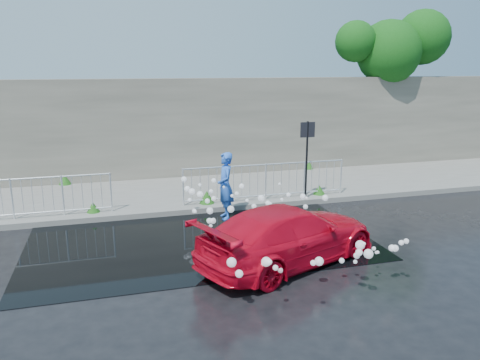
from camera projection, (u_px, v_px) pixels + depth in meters
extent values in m
plane|color=black|center=(185.00, 256.00, 10.30)|extent=(90.00, 90.00, 0.00)
cube|color=#63635E|center=(160.00, 194.00, 14.96)|extent=(30.00, 4.00, 0.15)
cube|color=#63635E|center=(168.00, 213.00, 13.09)|extent=(30.00, 0.25, 0.16)
cube|color=#575349|center=(151.00, 129.00, 16.58)|extent=(30.00, 0.60, 3.50)
cube|color=black|center=(199.00, 238.00, 11.37)|extent=(8.00, 5.00, 0.01)
cylinder|color=black|center=(306.00, 163.00, 14.01)|extent=(0.06, 0.06, 2.50)
cube|color=black|center=(308.00, 130.00, 13.77)|extent=(0.45, 0.04, 0.45)
cylinder|color=#332114|center=(385.00, 104.00, 20.00)|extent=(0.36, 0.36, 5.00)
sphere|color=#0D360D|center=(389.00, 52.00, 18.62)|extent=(2.55, 2.55, 2.55)
sphere|color=#0D360D|center=(423.00, 37.00, 18.87)|extent=(2.20, 2.20, 2.20)
sphere|color=#0D360D|center=(356.00, 41.00, 18.13)|extent=(1.59, 1.59, 1.59)
cylinder|color=silver|center=(111.00, 192.00, 12.88)|extent=(0.05, 0.05, 1.10)
cylinder|color=silver|center=(10.00, 180.00, 12.10)|extent=(5.00, 0.04, 0.04)
cylinder|color=silver|center=(14.00, 214.00, 12.32)|extent=(5.00, 0.04, 0.04)
cylinder|color=silver|center=(183.00, 187.00, 13.40)|extent=(0.05, 0.05, 1.10)
cylinder|color=silver|center=(341.00, 176.00, 14.71)|extent=(0.05, 0.05, 1.10)
cylinder|color=silver|center=(266.00, 164.00, 13.93)|extent=(5.00, 0.04, 0.04)
cylinder|color=silver|center=(265.00, 195.00, 14.16)|extent=(5.00, 0.04, 0.04)
cone|color=#265316|center=(93.00, 207.00, 12.89)|extent=(0.36, 0.36, 0.28)
cone|color=#265316|center=(207.00, 197.00, 13.72)|extent=(0.44, 0.44, 0.37)
cone|color=#265316|center=(319.00, 190.00, 14.67)|extent=(0.38, 0.38, 0.29)
cone|color=#265316|center=(65.00, 179.00, 15.89)|extent=(0.42, 0.42, 0.34)
cone|color=#265316|center=(309.00, 165.00, 18.26)|extent=(0.34, 0.34, 0.31)
sphere|color=white|center=(211.00, 226.00, 10.80)|extent=(0.09, 0.09, 0.09)
sphere|color=white|center=(325.00, 198.00, 12.15)|extent=(0.17, 0.17, 0.17)
sphere|color=white|center=(207.00, 201.00, 11.64)|extent=(0.13, 0.13, 0.13)
sphere|color=white|center=(270.00, 204.00, 11.81)|extent=(0.12, 0.12, 0.12)
sphere|color=white|center=(284.00, 209.00, 11.59)|extent=(0.15, 0.15, 0.15)
sphere|color=white|center=(241.00, 220.00, 11.16)|extent=(0.17, 0.17, 0.17)
sphere|color=white|center=(307.00, 198.00, 11.94)|extent=(0.07, 0.07, 0.07)
sphere|color=white|center=(281.00, 216.00, 11.34)|extent=(0.15, 0.15, 0.15)
sphere|color=white|center=(266.00, 236.00, 10.61)|extent=(0.16, 0.16, 0.16)
sphere|color=white|center=(268.00, 203.00, 11.73)|extent=(0.13, 0.13, 0.13)
sphere|color=white|center=(305.00, 207.00, 11.79)|extent=(0.13, 0.13, 0.13)
sphere|color=white|center=(303.00, 197.00, 11.97)|extent=(0.15, 0.15, 0.15)
sphere|color=white|center=(232.00, 196.00, 11.82)|extent=(0.08, 0.08, 0.08)
sphere|color=white|center=(214.00, 199.00, 11.48)|extent=(0.13, 0.13, 0.13)
sphere|color=white|center=(272.00, 235.00, 10.98)|extent=(0.07, 0.07, 0.07)
sphere|color=white|center=(279.00, 184.00, 12.81)|extent=(0.07, 0.07, 0.07)
sphere|color=white|center=(200.00, 185.00, 12.45)|extent=(0.09, 0.09, 0.09)
sphere|color=white|center=(272.00, 215.00, 11.55)|extent=(0.12, 0.12, 0.12)
sphere|color=white|center=(254.00, 206.00, 11.59)|extent=(0.13, 0.13, 0.13)
sphere|color=white|center=(213.00, 221.00, 11.05)|extent=(0.14, 0.14, 0.14)
sphere|color=white|center=(192.00, 192.00, 11.91)|extent=(0.17, 0.17, 0.17)
sphere|color=white|center=(214.00, 181.00, 12.43)|extent=(0.13, 0.13, 0.13)
sphere|color=white|center=(200.00, 241.00, 10.42)|extent=(0.09, 0.09, 0.09)
sphere|color=white|center=(242.00, 186.00, 12.28)|extent=(0.15, 0.15, 0.15)
sphere|color=white|center=(288.00, 195.00, 12.29)|extent=(0.12, 0.12, 0.12)
sphere|color=white|center=(287.00, 230.00, 11.03)|extent=(0.15, 0.15, 0.15)
sphere|color=white|center=(190.00, 200.00, 11.62)|extent=(0.10, 0.10, 0.10)
sphere|color=white|center=(187.00, 189.00, 12.26)|extent=(0.16, 0.16, 0.16)
sphere|color=white|center=(270.00, 207.00, 11.57)|extent=(0.11, 0.11, 0.11)
sphere|color=white|center=(237.00, 194.00, 11.88)|extent=(0.10, 0.10, 0.10)
sphere|color=white|center=(184.00, 179.00, 12.53)|extent=(0.15, 0.15, 0.15)
sphere|color=white|center=(237.00, 239.00, 10.55)|extent=(0.14, 0.14, 0.14)
sphere|color=white|center=(224.00, 187.00, 12.02)|extent=(0.07, 0.07, 0.07)
sphere|color=white|center=(224.00, 237.00, 10.68)|extent=(0.11, 0.11, 0.11)
sphere|color=white|center=(261.00, 198.00, 11.77)|extent=(0.17, 0.17, 0.17)
sphere|color=white|center=(207.00, 236.00, 10.59)|extent=(0.12, 0.12, 0.12)
sphere|color=white|center=(275.00, 216.00, 11.48)|extent=(0.17, 0.17, 0.17)
sphere|color=white|center=(210.00, 211.00, 11.24)|extent=(0.17, 0.17, 0.17)
sphere|color=white|center=(306.00, 224.00, 11.17)|extent=(0.16, 0.16, 0.16)
sphere|color=white|center=(194.00, 211.00, 11.19)|extent=(0.11, 0.11, 0.11)
sphere|color=white|center=(231.00, 209.00, 11.41)|extent=(0.17, 0.17, 0.17)
sphere|color=white|center=(200.00, 194.00, 11.98)|extent=(0.18, 0.18, 0.18)
sphere|color=white|center=(211.00, 191.00, 12.02)|extent=(0.12, 0.12, 0.12)
sphere|color=white|center=(209.00, 221.00, 11.04)|extent=(0.14, 0.14, 0.14)
sphere|color=white|center=(247.00, 200.00, 11.84)|extent=(0.09, 0.09, 0.09)
sphere|color=white|center=(282.00, 199.00, 11.96)|extent=(0.08, 0.08, 0.08)
sphere|color=white|center=(195.00, 212.00, 11.00)|extent=(0.08, 0.08, 0.08)
sphere|color=white|center=(247.00, 218.00, 11.17)|extent=(0.08, 0.08, 0.08)
sphere|color=white|center=(275.00, 268.00, 7.75)|extent=(0.10, 0.10, 0.10)
sphere|color=white|center=(357.00, 256.00, 8.42)|extent=(0.12, 0.12, 0.12)
sphere|color=white|center=(401.00, 243.00, 8.80)|extent=(0.10, 0.10, 0.10)
sphere|color=white|center=(378.00, 252.00, 9.00)|extent=(0.06, 0.06, 0.06)
sphere|color=white|center=(374.00, 249.00, 8.80)|extent=(0.08, 0.08, 0.08)
sphere|color=white|center=(269.00, 262.00, 8.21)|extent=(0.10, 0.10, 0.10)
sphere|color=white|center=(406.00, 241.00, 8.65)|extent=(0.10, 0.10, 0.10)
sphere|color=white|center=(271.00, 273.00, 8.83)|extent=(0.14, 0.14, 0.14)
sphere|color=white|center=(266.00, 262.00, 8.28)|extent=(0.18, 0.18, 0.18)
sphere|color=white|center=(222.00, 271.00, 8.41)|extent=(0.10, 0.10, 0.10)
sphere|color=white|center=(364.00, 244.00, 8.13)|extent=(0.06, 0.06, 0.06)
sphere|color=white|center=(359.00, 252.00, 8.30)|extent=(0.13, 0.13, 0.13)
sphere|color=white|center=(319.00, 261.00, 8.78)|extent=(0.17, 0.17, 0.17)
sphere|color=white|center=(239.00, 274.00, 7.82)|extent=(0.14, 0.14, 0.14)
sphere|color=white|center=(395.00, 248.00, 8.85)|extent=(0.13, 0.13, 0.13)
sphere|color=white|center=(392.00, 248.00, 8.77)|extent=(0.13, 0.13, 0.13)
sphere|color=white|center=(342.00, 261.00, 9.01)|extent=(0.11, 0.11, 0.11)
sphere|color=white|center=(280.00, 270.00, 8.70)|extent=(0.10, 0.10, 0.10)
sphere|color=white|center=(355.00, 262.00, 9.11)|extent=(0.08, 0.08, 0.08)
sphere|color=white|center=(376.00, 253.00, 9.44)|extent=(0.07, 0.07, 0.07)
sphere|color=white|center=(257.00, 280.00, 8.75)|extent=(0.10, 0.10, 0.10)
sphere|color=white|center=(232.00, 262.00, 7.76)|extent=(0.17, 0.17, 0.17)
sphere|color=white|center=(368.00, 254.00, 8.17)|extent=(0.17, 0.17, 0.17)
sphere|color=white|center=(313.00, 263.00, 7.54)|extent=(0.09, 0.09, 0.09)
sphere|color=white|center=(360.00, 245.00, 8.57)|extent=(0.17, 0.17, 0.17)
imported|color=red|center=(289.00, 235.00, 9.87)|extent=(4.57, 3.24, 1.23)
imported|color=blue|center=(225.00, 186.00, 12.66)|extent=(0.47, 0.69, 1.84)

